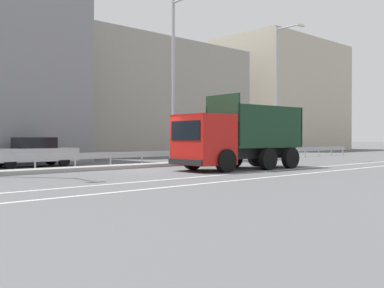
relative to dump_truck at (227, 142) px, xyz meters
name	(u,v)px	position (x,y,z in m)	size (l,w,h in m)	color
ground_plane	(156,171)	(-2.85, 1.87, -1.33)	(320.00, 320.00, 0.00)	#565659
lane_strip_0	(270,171)	(0.94, -1.87, -1.33)	(50.18, 0.16, 0.01)	silver
lane_strip_1	(308,173)	(0.94, -3.85, -1.33)	(50.18, 0.16, 0.01)	silver
median_island	(126,166)	(-2.85, 4.33, -1.24)	(27.60, 1.10, 0.18)	gray
median_guardrail	(111,156)	(-2.85, 5.70, -0.76)	(50.18, 0.09, 0.78)	#9EA0A5
dump_truck	(227,142)	(0.00, 0.00, 0.00)	(7.12, 3.09, 3.60)	red
median_road_sign	(235,140)	(5.54, 4.33, 0.08)	(0.79, 0.16, 2.64)	white
street_lamp_2	(175,74)	(0.19, 3.98, 3.72)	(0.71, 2.38, 9.09)	#ADADB2
street_lamp_3	(279,87)	(10.23, 4.37, 3.84)	(0.71, 2.19, 9.37)	#ADADB2
parked_car_3	(32,152)	(-5.82, 8.65, -0.56)	(4.67, 2.13, 1.57)	silver
background_building_1	(142,101)	(10.25, 20.32, 3.79)	(18.33, 11.56, 10.25)	gray
background_building_2	(283,97)	(32.04, 19.43, 5.50)	(16.94, 10.09, 13.66)	#B7AD99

